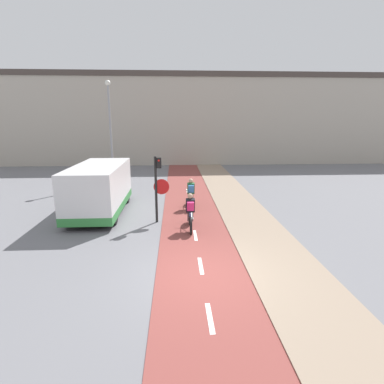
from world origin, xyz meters
TOP-DOWN VIEW (x-y plane):
  - ground_plane at (0.00, 0.00)m, footprint 120.00×120.00m
  - bike_lane at (0.00, 0.00)m, footprint 2.71×60.00m
  - sidewalk_strip at (2.56, 0.00)m, footprint 2.40×60.00m
  - building_row_background at (0.00, 24.13)m, footprint 60.00×5.20m
  - traffic_light_pole at (-1.50, 4.72)m, footprint 0.67×0.25m
  - street_lamp_far at (-5.13, 13.20)m, footprint 0.36×0.36m
  - cyclist_near at (-0.16, 3.71)m, footprint 0.46×1.83m
  - cyclist_far at (0.03, 6.82)m, footprint 0.46×1.81m
  - van at (-4.37, 6.26)m, footprint 2.18×5.40m

SIDE VIEW (x-z plane):
  - ground_plane at x=0.00m, z-range 0.00..0.00m
  - bike_lane at x=0.00m, z-range 0.00..0.02m
  - sidewalk_strip at x=2.56m, z-range 0.00..0.05m
  - cyclist_far at x=0.03m, z-range -0.04..1.48m
  - cyclist_near at x=-0.16m, z-range -0.04..1.49m
  - van at x=-4.37m, z-range -0.01..2.32m
  - traffic_light_pole at x=-1.50m, z-range 0.36..3.26m
  - street_lamp_far at x=-5.13m, z-range 0.76..7.71m
  - building_row_background at x=0.00m, z-range 0.01..8.85m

